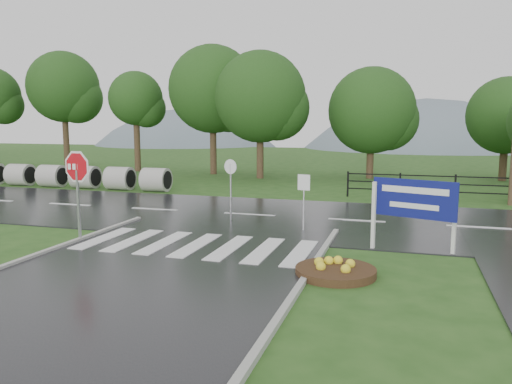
% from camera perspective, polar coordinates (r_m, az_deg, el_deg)
% --- Properties ---
extents(ground, '(120.00, 120.00, 0.00)m').
position_cam_1_polar(ground, '(10.15, -18.48, -12.67)').
color(ground, '#264D19').
rests_on(ground, ground).
extents(main_road, '(90.00, 8.00, 0.04)m').
position_cam_1_polar(main_road, '(18.90, -0.76, -2.71)').
color(main_road, black).
rests_on(main_road, ground).
extents(crosswalk, '(6.50, 2.80, 0.02)m').
position_cam_1_polar(crosswalk, '(14.31, -6.84, -6.02)').
color(crosswalk, silver).
rests_on(crosswalk, ground).
extents(fence_west, '(9.58, 0.08, 1.20)m').
position_cam_1_polar(fence_west, '(23.96, 21.82, 0.74)').
color(fence_west, black).
rests_on(fence_west, ground).
extents(hills, '(102.00, 48.00, 48.00)m').
position_cam_1_polar(hills, '(75.19, 14.74, -6.94)').
color(hills, slate).
rests_on(hills, ground).
extents(treeline, '(83.20, 5.20, 10.00)m').
position_cam_1_polar(treeline, '(32.23, 8.49, 1.66)').
color(treeline, '#183D13').
rests_on(treeline, ground).
extents(culvert_pipes, '(11.80, 1.20, 1.20)m').
position_cam_1_polar(culvert_pipes, '(28.78, -20.63, 1.68)').
color(culvert_pipes, '#9E9B93').
rests_on(culvert_pipes, ground).
extents(stop_sign, '(1.26, 0.24, 2.86)m').
position_cam_1_polar(stop_sign, '(15.46, -19.77, 1.83)').
color(stop_sign, '#939399').
rests_on(stop_sign, ground).
extents(estate_billboard, '(2.21, 0.80, 1.99)m').
position_cam_1_polar(estate_billboard, '(14.04, 17.59, -1.16)').
color(estate_billboard, silver).
rests_on(estate_billboard, ground).
extents(flower_bed, '(1.86, 1.86, 0.37)m').
position_cam_1_polar(flower_bed, '(11.77, 9.08, -8.77)').
color(flower_bed, '#332111').
rests_on(flower_bed, ground).
extents(reg_sign_small, '(0.41, 0.09, 1.86)m').
position_cam_1_polar(reg_sign_small, '(15.99, 5.48, 0.16)').
color(reg_sign_small, '#939399').
rests_on(reg_sign_small, ground).
extents(reg_sign_round, '(0.50, 0.17, 2.22)m').
position_cam_1_polar(reg_sign_round, '(17.55, -2.92, 1.10)').
color(reg_sign_round, '#939399').
rests_on(reg_sign_round, ground).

